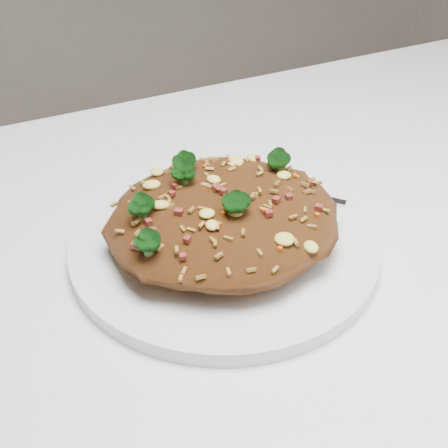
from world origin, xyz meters
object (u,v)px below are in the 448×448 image
at_px(dining_table, 226,390).
at_px(fork, 272,187).
at_px(fried_rice, 223,210).
at_px(plate, 224,244).

distance_m(dining_table, fork, 0.20).
bearing_deg(fork, dining_table, -82.05).
bearing_deg(fried_rice, dining_table, -113.64).
xyz_separation_m(plate, fork, (0.08, 0.05, 0.01)).
distance_m(dining_table, plate, 0.13).
bearing_deg(fried_rice, fork, 33.26).
distance_m(plate, fried_rice, 0.04).
height_order(plate, fork, fork).
bearing_deg(fork, fried_rice, -97.52).
bearing_deg(dining_table, fork, 48.73).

